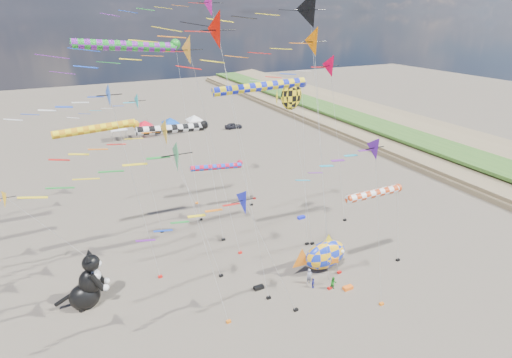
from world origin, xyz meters
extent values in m
plane|color=brown|center=(0.00, 0.00, 0.00)|extent=(260.00, 260.00, 0.00)
cone|color=black|center=(3.43, 10.44, 22.86)|extent=(2.80, 2.99, 3.08)
cylinder|color=#B2B2B2|center=(5.14, 10.44, 11.43)|extent=(3.45, 0.02, 22.86)
cube|color=black|center=(6.85, 10.44, 0.10)|extent=(0.36, 0.24, 0.20)
cone|color=#111AD4|center=(-3.95, 4.78, 11.35)|extent=(1.82, 1.94, 2.00)
cylinder|color=#B2B2B2|center=(-2.20, 4.78, 5.68)|extent=(3.52, 0.02, 11.36)
cube|color=black|center=(-0.45, 4.78, 0.10)|extent=(0.36, 0.24, 0.20)
cone|color=blue|center=(-11.64, 14.11, 17.22)|extent=(1.82, 1.95, 2.01)
cylinder|color=#B2B2B2|center=(-10.51, 14.11, 8.61)|extent=(2.29, 0.02, 17.23)
cube|color=black|center=(-9.37, 14.11, 0.10)|extent=(0.36, 0.24, 0.20)
cone|color=#188C4A|center=(-7.86, 5.97, 14.29)|extent=(2.12, 2.27, 2.34)
cylinder|color=#B2B2B2|center=(-6.89, 5.97, 7.15)|extent=(1.95, 0.02, 14.29)
cube|color=black|center=(-5.93, 5.97, 0.10)|extent=(0.36, 0.24, 0.20)
cone|color=#E6169B|center=(1.89, 25.35, 23.61)|extent=(3.03, 3.24, 3.34)
cylinder|color=#B2B2B2|center=(3.82, 25.35, 11.81)|extent=(3.90, 0.02, 23.62)
cube|color=black|center=(5.76, 25.35, 0.10)|extent=(0.36, 0.24, 0.20)
cone|color=yellow|center=(-18.74, 19.79, 8.39)|extent=(1.66, 1.78, 1.84)
cylinder|color=#B2B2B2|center=(-16.77, 19.79, 4.20)|extent=(3.97, 0.02, 8.40)
cube|color=black|center=(-14.80, 19.79, 0.10)|extent=(0.36, 0.24, 0.20)
cone|color=#FFA025|center=(-4.97, 14.50, 20.00)|extent=(2.34, 2.50, 2.58)
cylinder|color=#B2B2B2|center=(-3.05, 14.50, 10.00)|extent=(3.87, 0.02, 20.00)
cube|color=black|center=(-1.12, 14.50, 0.10)|extent=(0.36, 0.24, 0.20)
cone|color=#E70F00|center=(-3.81, 7.09, 21.67)|extent=(2.44, 2.61, 2.69)
cylinder|color=#B2B2B2|center=(-2.78, 7.09, 10.84)|extent=(2.07, 0.02, 21.67)
cube|color=black|center=(-1.76, 7.09, 0.10)|extent=(0.36, 0.24, 0.20)
cone|color=#FF7901|center=(1.14, 5.83, 20.98)|extent=(1.87, 2.00, 2.07)
cylinder|color=#B2B2B2|center=(2.41, 5.83, 10.49)|extent=(2.56, 0.02, 20.98)
cube|color=black|center=(3.67, 5.83, 0.10)|extent=(0.36, 0.24, 0.20)
cone|color=#EA0033|center=(10.23, 15.38, 17.85)|extent=(2.24, 2.40, 2.47)
cylinder|color=#B2B2B2|center=(11.48, 15.38, 8.92)|extent=(2.53, 0.02, 17.85)
cube|color=black|center=(12.73, 15.38, 0.10)|extent=(0.36, 0.24, 0.20)
cone|color=#0CBCC3|center=(-5.29, 27.39, 13.62)|extent=(1.90, 2.03, 2.09)
cylinder|color=#B2B2B2|center=(-3.37, 27.39, 6.81)|extent=(3.87, 0.02, 13.62)
cube|color=black|center=(-1.45, 27.39, 0.10)|extent=(0.36, 0.24, 0.20)
cone|color=#511397|center=(4.56, 2.24, 14.45)|extent=(1.60, 1.71, 1.77)
cylinder|color=#B2B2B2|center=(5.46, 2.24, 7.22)|extent=(1.82, 0.02, 14.45)
cube|color=black|center=(6.36, 2.24, 0.10)|extent=(0.36, 0.24, 0.20)
cone|color=gold|center=(-6.98, 11.78, 14.33)|extent=(2.19, 2.35, 2.42)
cylinder|color=#B2B2B2|center=(-5.63, 11.78, 7.16)|extent=(2.73, 0.02, 14.33)
cube|color=black|center=(-4.27, 11.78, 0.10)|extent=(0.36, 0.24, 0.20)
cylinder|color=#C3380D|center=(8.03, 6.46, 8.17)|extent=(5.57, 0.73, 0.73)
sphere|color=#C3380D|center=(10.82, 6.46, 8.17)|extent=(0.76, 0.76, 0.76)
cylinder|color=#B2B2B2|center=(11.57, 6.46, 4.09)|extent=(1.52, 0.02, 8.18)
cube|color=black|center=(12.32, 6.46, 0.10)|extent=(0.36, 0.24, 0.20)
cylinder|color=orange|center=(-12.43, 22.18, 12.53)|extent=(7.45, 0.75, 0.75)
sphere|color=orange|center=(-8.71, 22.18, 12.53)|extent=(0.79, 0.79, 0.79)
cylinder|color=#B2B2B2|center=(-7.96, 22.18, 6.27)|extent=(1.52, 0.02, 12.53)
cube|color=black|center=(-7.21, 22.18, 0.10)|extent=(0.36, 0.24, 0.20)
cylinder|color=red|center=(0.09, 23.85, 6.00)|extent=(6.06, 0.67, 0.67)
sphere|color=red|center=(3.12, 23.85, 6.00)|extent=(0.70, 0.70, 0.70)
cylinder|color=#B2B2B2|center=(3.87, 23.85, 3.00)|extent=(1.52, 0.02, 6.01)
cube|color=black|center=(4.62, 23.85, 0.10)|extent=(0.36, 0.24, 0.20)
cylinder|color=#1A9324|center=(-8.59, 22.94, 19.77)|extent=(9.35, 0.92, 0.92)
sphere|color=#1A9324|center=(-3.92, 22.94, 19.77)|extent=(0.97, 0.97, 0.97)
cylinder|color=#B2B2B2|center=(-3.17, 22.94, 9.89)|extent=(1.52, 0.02, 19.77)
cube|color=black|center=(-2.42, 22.94, 0.10)|extent=(0.36, 0.24, 0.20)
cylinder|color=#1320C1|center=(0.29, 12.93, 16.90)|extent=(8.24, 0.74, 0.74)
sphere|color=#1320C1|center=(4.41, 12.93, 16.90)|extent=(0.78, 0.78, 0.78)
cylinder|color=#B2B2B2|center=(5.16, 12.93, 8.45)|extent=(1.52, 0.02, 16.90)
cube|color=black|center=(5.91, 12.93, 0.10)|extent=(0.36, 0.24, 0.20)
cylinder|color=black|center=(-6.35, 17.59, 12.92)|extent=(6.28, 0.76, 0.76)
sphere|color=black|center=(-3.21, 17.59, 12.92)|extent=(0.80, 0.80, 0.80)
cylinder|color=#B2B2B2|center=(-2.46, 17.59, 6.46)|extent=(1.52, 0.02, 12.92)
cube|color=black|center=(-1.71, 17.59, 0.10)|extent=(0.36, 0.24, 0.20)
ellipsoid|color=yellow|center=(4.44, 14.73, 15.47)|extent=(2.20, 0.40, 2.64)
cone|color=yellow|center=(2.94, 14.73, 15.47)|extent=(0.12, 1.80, 1.80)
cylinder|color=#B2B2B2|center=(5.44, 13.73, 7.73)|extent=(2.03, 2.03, 15.47)
cube|color=black|center=(6.44, 12.73, 0.10)|extent=(0.36, 0.24, 0.20)
ellipsoid|color=#1430CA|center=(4.89, 8.37, 1.72)|extent=(4.42, 2.11, 2.86)
cone|color=orange|center=(2.41, 8.37, 1.72)|extent=(2.10, 0.31, 2.09)
cone|color=yellow|center=(5.08, 8.37, 3.15)|extent=(1.52, 0.24, 1.52)
cylinder|color=#B2B2B2|center=(5.96, 7.87, 0.62)|extent=(0.19, 1.04, 1.27)
cube|color=red|center=(5.89, 7.37, 0.10)|extent=(0.36, 0.24, 0.20)
imported|color=gray|center=(2.48, 7.33, 0.76)|extent=(0.57, 0.39, 1.52)
imported|color=#19801B|center=(3.94, 5.70, 0.63)|extent=(0.70, 0.59, 1.26)
imported|color=#292D99|center=(2.46, 6.67, 0.49)|extent=(0.59, 0.55, 0.97)
cube|color=#161FDE|center=(8.42, 18.09, 0.15)|extent=(0.90, 0.44, 0.30)
cube|color=black|center=(-1.94, 8.62, 0.15)|extent=(0.90, 0.44, 0.30)
cube|color=orange|center=(5.12, 5.12, 0.15)|extent=(0.90, 0.44, 0.30)
cube|color=silver|center=(-6.00, 60.00, 2.25)|extent=(3.00, 3.00, 0.15)
pyramid|color=silver|center=(-6.00, 60.00, 3.30)|extent=(4.20, 4.20, 1.00)
cylinder|color=#999999|center=(-7.30, 58.70, 1.10)|extent=(0.08, 0.08, 2.20)
cylinder|color=#999999|center=(-4.70, 58.70, 1.10)|extent=(0.08, 0.08, 2.20)
cylinder|color=#999999|center=(-7.30, 61.30, 1.10)|extent=(0.08, 0.08, 2.20)
cylinder|color=#999999|center=(-4.70, 61.30, 1.10)|extent=(0.08, 0.08, 2.20)
cube|color=red|center=(-1.00, 60.00, 2.25)|extent=(3.00, 3.00, 0.15)
pyramid|color=red|center=(-1.00, 60.00, 3.30)|extent=(4.20, 4.20, 1.00)
cylinder|color=#999999|center=(-2.30, 58.70, 1.10)|extent=(0.08, 0.08, 2.20)
cylinder|color=#999999|center=(0.30, 58.70, 1.10)|extent=(0.08, 0.08, 2.20)
cylinder|color=#999999|center=(-2.30, 61.30, 1.10)|extent=(0.08, 0.08, 2.20)
cylinder|color=#999999|center=(0.30, 61.30, 1.10)|extent=(0.08, 0.08, 2.20)
cube|color=blue|center=(4.00, 60.00, 2.25)|extent=(3.00, 3.00, 0.15)
pyramid|color=blue|center=(4.00, 60.00, 3.30)|extent=(4.20, 4.20, 1.00)
cylinder|color=#999999|center=(2.70, 58.70, 1.10)|extent=(0.08, 0.08, 2.20)
cylinder|color=#999999|center=(5.30, 58.70, 1.10)|extent=(0.08, 0.08, 2.20)
cylinder|color=#999999|center=(2.70, 61.30, 1.10)|extent=(0.08, 0.08, 2.20)
cylinder|color=#999999|center=(5.30, 61.30, 1.10)|extent=(0.08, 0.08, 2.20)
cube|color=white|center=(9.00, 60.00, 2.25)|extent=(3.00, 3.00, 0.15)
pyramid|color=white|center=(9.00, 60.00, 3.30)|extent=(4.20, 4.20, 1.00)
cylinder|color=#999999|center=(7.70, 58.70, 1.10)|extent=(0.08, 0.08, 2.20)
cylinder|color=#999999|center=(10.30, 58.70, 1.10)|extent=(0.08, 0.08, 2.20)
cylinder|color=#999999|center=(7.70, 61.30, 1.10)|extent=(0.08, 0.08, 2.20)
cylinder|color=#999999|center=(10.30, 61.30, 1.10)|extent=(0.08, 0.08, 2.20)
imported|color=#26262D|center=(16.74, 58.00, 0.62)|extent=(3.77, 1.83, 1.24)
camera|label=1|loc=(-14.85, -17.12, 22.65)|focal=28.00mm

